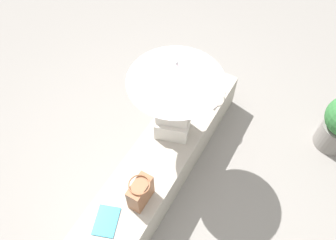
% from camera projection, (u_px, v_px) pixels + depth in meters
% --- Properties ---
extents(ground_plane, '(14.00, 14.00, 0.00)m').
position_uv_depth(ground_plane, '(164.00, 169.00, 3.82)').
color(ground_plane, gray).
extents(stone_bench, '(2.61, 0.57, 0.46)m').
position_uv_depth(stone_bench, '(164.00, 159.00, 3.63)').
color(stone_bench, '#A8A093').
rests_on(stone_bench, ground).
extents(person_seated, '(0.37, 0.51, 0.90)m').
position_uv_depth(person_seated, '(173.00, 109.00, 3.26)').
color(person_seated, beige).
rests_on(person_seated, stone_bench).
extents(parasol, '(0.88, 0.88, 1.04)m').
position_uv_depth(parasol, '(176.00, 72.00, 2.83)').
color(parasol, '#B7B7BC').
rests_on(parasol, stone_bench).
extents(handbag_black, '(0.26, 0.19, 0.33)m').
position_uv_depth(handbag_black, '(141.00, 192.00, 2.99)').
color(handbag_black, brown).
rests_on(handbag_black, stone_bench).
extents(tote_bag_canvas, '(0.31, 0.23, 0.34)m').
position_uv_depth(tote_bag_canvas, '(200.00, 78.00, 3.79)').
color(tote_bag_canvas, black).
rests_on(tote_bag_canvas, stone_bench).
extents(magazine, '(0.33, 0.28, 0.01)m').
position_uv_depth(magazine, '(106.00, 221.00, 2.99)').
color(magazine, '#339ED1').
rests_on(magazine, stone_bench).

